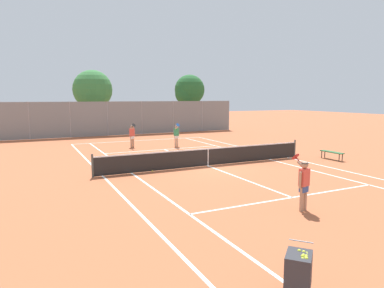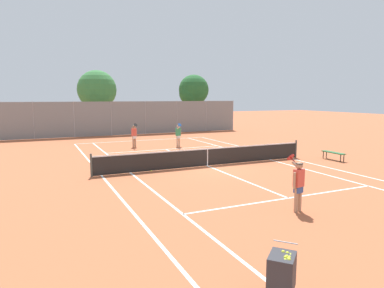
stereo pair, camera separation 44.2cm
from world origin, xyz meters
name	(u,v)px [view 1 (the left image)]	position (x,y,z in m)	size (l,w,h in m)	color
ground_plane	(208,166)	(0.00, 0.00, 0.00)	(120.00, 120.00, 0.00)	#B25B38
court_line_markings	(208,166)	(0.00, 0.00, 0.00)	(11.10, 23.90, 0.01)	white
tennis_net	(208,156)	(0.00, 0.00, 0.51)	(12.00, 0.10, 1.07)	#474C47
ball_cart	(298,271)	(-4.30, -11.30, 0.53)	(0.77, 0.76, 0.96)	#2D2D33
player_near_side	(304,182)	(-0.71, -7.66, 0.93)	(0.54, 0.83, 1.77)	tan
player_far_left	(132,135)	(-1.70, 8.37, 0.93)	(0.44, 0.89, 1.77)	tan
player_far_right	(176,134)	(1.28, 7.19, 0.93)	(0.53, 0.84, 1.77)	#D8A884
loose_tennis_ball_0	(152,171)	(-3.12, -0.07, 0.03)	(0.07, 0.07, 0.07)	#D1DB33
loose_tennis_ball_1	(147,163)	(-2.69, 2.06, 0.03)	(0.07, 0.07, 0.07)	#D1DB33
courtside_bench	(332,153)	(7.42, -1.49, 0.41)	(0.36, 1.50, 0.47)	#2D6638
back_fence	(125,118)	(0.00, 16.67, 1.62)	(23.42, 0.08, 3.23)	gray
tree_behind_left	(93,90)	(-2.30, 20.35, 4.30)	(3.94, 3.94, 6.35)	brown
tree_behind_right	(189,91)	(8.11, 19.56, 4.31)	(3.44, 3.38, 6.13)	brown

